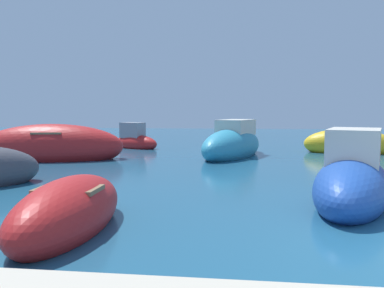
# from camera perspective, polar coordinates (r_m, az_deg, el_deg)

# --- Properties ---
(moored_boat_2) EXTENTS (3.77, 5.87, 2.13)m
(moored_boat_2) POSITION_cam_1_polar(r_m,az_deg,el_deg) (18.34, 6.09, -0.06)
(moored_boat_2) COLOR teal
(moored_boat_2) RESTS_ON ground
(moored_boat_3) EXTENTS (1.40, 3.63, 1.25)m
(moored_boat_3) POSITION_cam_1_polar(r_m,az_deg,el_deg) (7.43, -17.84, -9.59)
(moored_boat_3) COLOR #B21E1E
(moored_boat_3) RESTS_ON ground
(moored_boat_4) EXTENTS (3.22, 2.40, 1.71)m
(moored_boat_4) POSITION_cam_1_polar(r_m,az_deg,el_deg) (22.45, -8.48, 0.53)
(moored_boat_4) COLOR #B21E1E
(moored_boat_4) RESTS_ON ground
(moored_boat_5) EXTENTS (4.62, 2.34, 1.62)m
(moored_boat_5) POSITION_cam_1_polar(r_m,az_deg,el_deg) (21.33, 22.25, -0.01)
(moored_boat_5) COLOR gold
(moored_boat_5) RESTS_ON ground
(moored_boat_6) EXTENTS (3.01, 4.58, 2.09)m
(moored_boat_6) POSITION_cam_1_polar(r_m,az_deg,el_deg) (9.68, 22.73, -5.22)
(moored_boat_6) COLOR #1E479E
(moored_boat_6) RESTS_ON ground
(moored_boat_7) EXTENTS (6.64, 3.55, 2.05)m
(moored_boat_7) POSITION_cam_1_polar(r_m,az_deg,el_deg) (18.10, -20.16, -0.41)
(moored_boat_7) COLOR #B21E1E
(moored_boat_7) RESTS_ON ground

